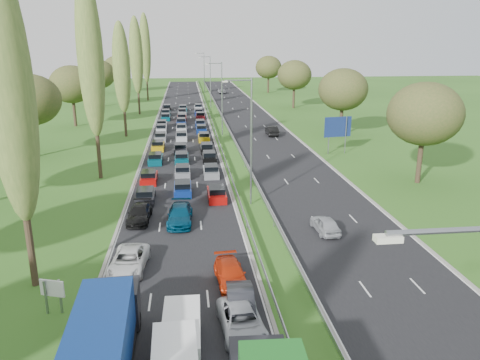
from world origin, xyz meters
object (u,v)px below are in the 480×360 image
direction_sign (338,129)px  blue_lorry (106,337)px  info_sign (52,292)px  near_car_3 (139,213)px  near_car_2 (129,261)px  white_van_rear (182,334)px

direction_sign → blue_lorry: bearing=-120.2°
blue_lorry → info_sign: 6.82m
near_car_3 → direction_sign: bearing=45.4°
near_car_2 → info_sign: bearing=-122.2°
info_sign → direction_sign: 47.17m
near_car_2 → white_van_rear: bearing=-63.4°
near_car_2 → white_van_rear: 9.94m
blue_lorry → direction_sign: size_ratio=1.70×
info_sign → blue_lorry: bearing=-55.1°
near_car_2 → blue_lorry: bearing=-84.0°
near_car_3 → white_van_rear: size_ratio=0.97×
blue_lorry → white_van_rear: 3.80m
near_car_3 → white_van_rear: white_van_rear is taller
white_van_rear → direction_sign: (21.44, 41.65, 2.58)m
near_car_2 → blue_lorry: 10.53m
near_car_2 → direction_sign: direction_sign is taller
blue_lorry → direction_sign: direction_sign is taller
near_car_3 → white_van_rear: 18.94m
near_car_2 → info_sign: 6.16m
white_van_rear → blue_lorry: bearing=-159.3°
blue_lorry → white_van_rear: size_ratio=1.84×
near_car_2 → direction_sign: size_ratio=0.96×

